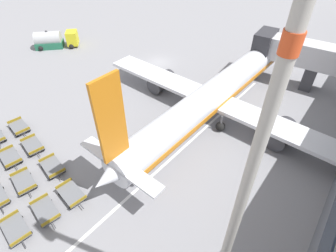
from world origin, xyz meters
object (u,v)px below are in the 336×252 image
at_px(baggage_dolly_row_mid_a_col_b, 10,158).
at_px(apron_light_mast, 253,165).
at_px(airplane, 217,93).
at_px(fuel_tanker_secondary, 54,40).
at_px(baggage_dolly_row_mid_b_col_a, 19,127).
at_px(baggage_dolly_row_mid_a_col_d, 46,211).
at_px(baggage_dolly_row_mid_a_col_c, 24,182).
at_px(baggage_dolly_row_mid_b_col_c, 53,167).
at_px(baggage_dolly_row_mid_b_col_d, 72,194).
at_px(baggage_dolly_row_near_col_d, 16,229).
at_px(baggage_dolly_row_mid_b_col_b, 33,146).

xyz_separation_m(baggage_dolly_row_mid_a_col_b, apron_light_mast, (23.47, 1.86, 13.56)).
distance_m(airplane, fuel_tanker_secondary, 34.42).
bearing_deg(apron_light_mast, baggage_dolly_row_mid_b_col_a, 177.26).
xyz_separation_m(fuel_tanker_secondary, baggage_dolly_row_mid_a_col_d, (30.44, -21.43, -0.90)).
bearing_deg(baggage_dolly_row_mid_b_col_a, baggage_dolly_row_mid_a_col_c, -25.96).
height_order(airplane, baggage_dolly_row_mid_a_col_c, airplane).
bearing_deg(baggage_dolly_row_mid_a_col_d, baggage_dolly_row_mid_b_col_c, 140.09).
distance_m(baggage_dolly_row_mid_a_col_b, apron_light_mast, 27.17).
relative_size(airplane, baggage_dolly_row_mid_b_col_d, 10.76).
xyz_separation_m(airplane, baggage_dolly_row_mid_b_col_a, (-16.57, -17.88, -2.33)).
bearing_deg(baggage_dolly_row_mid_a_col_d, airplane, 80.00).
distance_m(fuel_tanker_secondary, baggage_dolly_row_mid_b_col_c, 32.09).
xyz_separation_m(baggage_dolly_row_near_col_d, baggage_dolly_row_mid_a_col_c, (-4.00, 2.98, 0.00)).
bearing_deg(baggage_dolly_row_mid_a_col_b, baggage_dolly_row_mid_b_col_a, 141.52).
height_order(baggage_dolly_row_mid_b_col_b, apron_light_mast, apron_light_mast).
xyz_separation_m(fuel_tanker_secondary, apron_light_mast, (45.28, -18.26, 12.66)).
bearing_deg(baggage_dolly_row_mid_a_col_d, baggage_dolly_row_near_col_d, -100.27).
distance_m(airplane, baggage_dolly_row_mid_b_col_b, 22.46).
relative_size(baggage_dolly_row_mid_b_col_a, baggage_dolly_row_mid_b_col_c, 1.00).
xyz_separation_m(baggage_dolly_row_mid_a_col_c, baggage_dolly_row_mid_b_col_b, (-3.96, 3.25, 0.00)).
bearing_deg(baggage_dolly_row_mid_b_col_c, fuel_tanker_secondary, 145.62).
xyz_separation_m(fuel_tanker_secondary, baggage_dolly_row_mid_b_col_c, (26.48, -18.12, -0.90)).
distance_m(baggage_dolly_row_near_col_d, baggage_dolly_row_mid_a_col_c, 4.99).
bearing_deg(baggage_dolly_row_mid_a_col_b, baggage_dolly_row_mid_a_col_d, -8.59).
bearing_deg(fuel_tanker_secondary, baggage_dolly_row_mid_a_col_d, -35.15).
xyz_separation_m(baggage_dolly_row_near_col_d, baggage_dolly_row_mid_b_col_c, (-3.51, 5.79, 0.00)).
height_order(fuel_tanker_secondary, baggage_dolly_row_mid_b_col_d, fuel_tanker_secondary).
height_order(baggage_dolly_row_mid_a_col_b, baggage_dolly_row_mid_b_col_a, same).
relative_size(baggage_dolly_row_mid_a_col_b, baggage_dolly_row_mid_b_col_d, 1.00).
bearing_deg(baggage_dolly_row_mid_a_col_c, baggage_dolly_row_mid_a_col_b, 169.11).
bearing_deg(fuel_tanker_secondary, baggage_dolly_row_mid_b_col_d, -31.63).
height_order(baggage_dolly_row_mid_b_col_c, baggage_dolly_row_mid_b_col_d, same).
distance_m(baggage_dolly_row_mid_a_col_d, baggage_dolly_row_mid_b_col_a, 13.40).
distance_m(fuel_tanker_secondary, baggage_dolly_row_mid_a_col_d, 37.23).
bearing_deg(fuel_tanker_secondary, baggage_dolly_row_near_col_d, -38.56).
xyz_separation_m(baggage_dolly_row_mid_b_col_c, baggage_dolly_row_mid_b_col_d, (4.28, -0.83, 0.00)).
height_order(baggage_dolly_row_mid_a_col_d, baggage_dolly_row_mid_b_col_d, same).
bearing_deg(baggage_dolly_row_mid_b_col_d, airplane, 79.68).
height_order(baggage_dolly_row_mid_a_col_b, baggage_dolly_row_mid_b_col_c, same).
xyz_separation_m(baggage_dolly_row_mid_a_col_d, baggage_dolly_row_mid_b_col_c, (-3.96, 3.31, 0.00)).
xyz_separation_m(baggage_dolly_row_mid_a_col_d, baggage_dolly_row_mid_b_col_b, (-8.41, 3.75, 0.00)).
height_order(baggage_dolly_row_mid_a_col_c, apron_light_mast, apron_light_mast).
height_order(baggage_dolly_row_near_col_d, baggage_dolly_row_mid_b_col_d, same).
bearing_deg(fuel_tanker_secondary, baggage_dolly_row_mid_b_col_b, -38.74).
distance_m(baggage_dolly_row_mid_a_col_b, baggage_dolly_row_mid_a_col_c, 4.26).
xyz_separation_m(baggage_dolly_row_mid_a_col_c, baggage_dolly_row_mid_a_col_d, (4.45, -0.50, 0.00)).
xyz_separation_m(baggage_dolly_row_mid_b_col_a, baggage_dolly_row_mid_b_col_d, (12.95, -2.00, 0.00)).
bearing_deg(baggage_dolly_row_mid_b_col_d, baggage_dolly_row_mid_a_col_b, -172.50).
bearing_deg(baggage_dolly_row_mid_b_col_d, apron_light_mast, 2.69).
bearing_deg(baggage_dolly_row_mid_b_col_c, baggage_dolly_row_near_col_d, -58.79).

